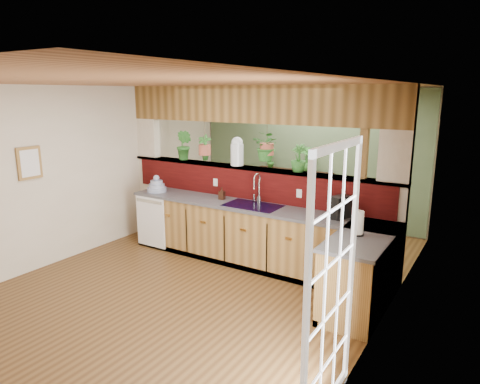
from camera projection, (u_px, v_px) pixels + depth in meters
The scene contains 28 objects.
ground at pixel (199, 284), 5.71m from camera, with size 4.60×7.00×0.01m, color #513519.
ceiling at pixel (195, 83), 5.12m from camera, with size 4.60×7.00×0.01m, color brown.
wall_back at pixel (307, 156), 8.31m from camera, with size 4.60×0.02×2.60m, color beige.
wall_left at pixel (79, 172), 6.60m from camera, with size 0.02×7.00×2.60m, color beige.
wall_right at pixel (382, 216), 4.23m from camera, with size 0.02×7.00×2.60m, color beige.
pass_through_partition at pixel (253, 180), 6.54m from camera, with size 4.60×0.21×2.60m.
pass_through_ledge at pixel (251, 168), 6.52m from camera, with size 4.60×0.21×0.04m, color brown.
header_beam at pixel (252, 104), 6.30m from camera, with size 4.60×0.15×0.55m, color brown.
sage_backwall at pixel (307, 156), 8.29m from camera, with size 4.55×0.02×2.55m, color #516A48.
countertop at pixel (285, 245), 5.89m from camera, with size 4.14×1.52×0.90m.
dishwasher at pixel (151, 222), 6.92m from camera, with size 0.58×0.03×0.82m.
navy_sink at pixel (253, 211), 6.20m from camera, with size 0.82×0.50×0.18m.
french_door at pixel (332, 288), 3.23m from camera, with size 0.06×1.02×2.16m, color white.
framed_print at pixel (29, 163), 5.87m from camera, with size 0.04×0.35×0.45m.
faucet at pixel (258, 187), 6.26m from camera, with size 0.20×0.20×0.46m.
dish_stack at pixel (157, 186), 7.03m from camera, with size 0.32×0.32×0.28m.
soap_dispenser at pixel (222, 193), 6.52m from camera, with size 0.08×0.09×0.19m, color #3B2115.
coffee_maker at pixel (340, 208), 5.53m from camera, with size 0.16×0.27×0.30m.
paper_towel at pixel (358, 224), 4.87m from camera, with size 0.14×0.14×0.31m.
glass_jar at pixel (237, 151), 6.59m from camera, with size 0.20×0.20×0.45m.
ledge_plant_left at pixel (184, 145), 7.12m from camera, with size 0.28×0.22×0.50m, color #276222.
ledge_plant_right at pixel (299, 158), 6.06m from camera, with size 0.22×0.22×0.40m, color #276222.
hanging_plant_a at pixel (205, 139), 6.88m from camera, with size 0.26×0.22×0.54m.
hanging_plant_b at pixel (267, 133), 6.25m from camera, with size 0.41×0.37×0.56m.
shelving_console at pixel (291, 197), 8.39m from camera, with size 1.57×0.42×1.05m, color black.
shelf_plant_a at pixel (270, 157), 8.46m from camera, with size 0.23×0.16×0.44m, color #276222.
shelf_plant_b at pixel (307, 160), 8.06m from camera, with size 0.26×0.26×0.47m, color #276222.
floor_plant at pixel (309, 220), 7.38m from camera, with size 0.62×0.53×0.69m, color #276222.
Camera 1 is at (3.26, -4.19, 2.49)m, focal length 32.00 mm.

